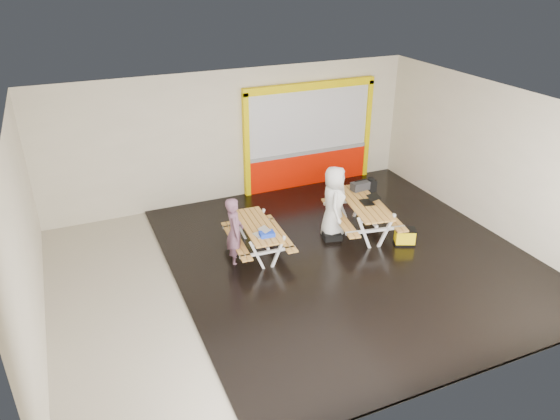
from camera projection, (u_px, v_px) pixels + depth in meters
name	position (u px, v px, depth m)	size (l,w,h in m)	color
room	(298.00, 195.00, 10.39)	(10.02, 8.02, 3.52)	#BCB29F
deck	(347.00, 256.00, 11.60)	(7.50, 7.98, 0.05)	black
kiosk	(309.00, 138.00, 14.55)	(3.88, 0.16, 3.00)	#EC1600
picnic_table_left	(258.00, 232.00, 11.48)	(1.33, 1.88, 0.72)	gold
picnic_table_right	(363.00, 209.00, 12.33)	(1.74, 2.29, 0.83)	gold
person_left	(235.00, 232.00, 11.07)	(0.57, 0.37, 1.55)	#70495D
person_right	(334.00, 203.00, 12.08)	(0.88, 0.57, 1.79)	white
laptop_left	(261.00, 233.00, 11.00)	(0.35, 0.32, 0.13)	silver
laptop_right	(369.00, 200.00, 12.19)	(0.46, 0.42, 0.17)	black
blue_pouch	(267.00, 234.00, 10.96)	(0.31, 0.22, 0.09)	blue
toolbox	(360.00, 186.00, 12.83)	(0.48, 0.27, 0.26)	black
backpack	(370.00, 187.00, 13.20)	(0.29, 0.20, 0.46)	black
dark_case	(332.00, 236.00, 12.20)	(0.40, 0.30, 0.15)	black
fluke_bag	(405.00, 237.00, 11.94)	(0.54, 0.46, 0.40)	black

